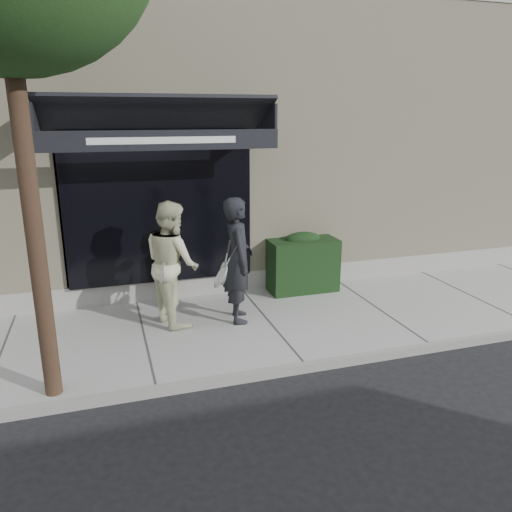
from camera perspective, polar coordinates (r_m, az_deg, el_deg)
name	(u,v)px	position (r m, az deg, el deg)	size (l,w,h in m)	color
ground	(268,327)	(8.31, 1.42, -8.14)	(80.00, 80.00, 0.00)	black
sidewalk	(268,324)	(8.28, 1.42, -7.76)	(20.00, 3.00, 0.12)	#9A9A95
curb	(305,367)	(6.98, 5.63, -12.53)	(20.00, 0.10, 0.14)	gray
building_facade	(202,142)	(12.39, -6.14, 12.82)	(14.30, 8.04, 5.64)	beige
hedge	(302,263)	(9.55, 5.27, -0.76)	(1.30, 0.70, 1.14)	black
pedestrian_front	(238,260)	(7.97, -2.07, -0.49)	(0.79, 0.97, 2.03)	black
pedestrian_back	(172,263)	(8.01, -9.55, -0.78)	(0.99, 1.14, 1.99)	beige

